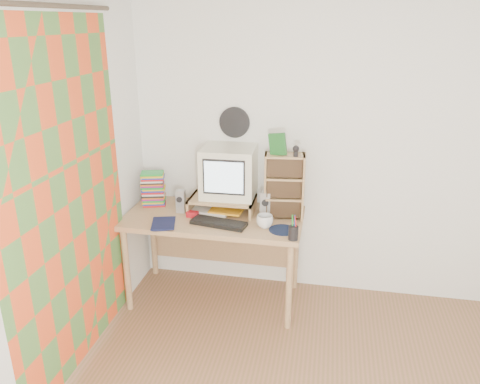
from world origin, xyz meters
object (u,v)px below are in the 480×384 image
at_px(crt_monitor, 228,172).
at_px(cd_rack, 284,186).
at_px(mug, 265,221).
at_px(desk, 216,228).
at_px(diary, 152,223).
at_px(dvd_stack, 153,190).
at_px(keyboard, 219,223).

xyz_separation_m(crt_monitor, cd_rack, (0.45, -0.06, -0.07)).
bearing_deg(mug, cd_rack, 64.30).
xyz_separation_m(desk, mug, (0.43, -0.20, 0.18)).
relative_size(mug, diary, 0.59).
bearing_deg(dvd_stack, desk, -22.68).
xyz_separation_m(crt_monitor, mug, (0.34, -0.29, -0.27)).
bearing_deg(keyboard, desk, 120.53).
bearing_deg(crt_monitor, desk, -137.47).
distance_m(desk, dvd_stack, 0.61).
bearing_deg(diary, keyboard, -3.62).
height_order(crt_monitor, mug, crt_monitor).
distance_m(crt_monitor, mug, 0.52).
bearing_deg(cd_rack, dvd_stack, 171.21).
distance_m(mug, diary, 0.85).
bearing_deg(mug, desk, 154.80).
bearing_deg(desk, cd_rack, 3.24).
distance_m(cd_rack, diary, 1.04).
height_order(dvd_stack, mug, dvd_stack).
distance_m(keyboard, dvd_stack, 0.70).
height_order(cd_rack, mug, cd_rack).
bearing_deg(diary, crt_monitor, 23.82).
bearing_deg(keyboard, mug, 13.92).
bearing_deg(cd_rack, mug, -122.32).
relative_size(desk, cd_rack, 2.76).
height_order(desk, mug, mug).
bearing_deg(dvd_stack, crt_monitor, -13.85).
distance_m(dvd_stack, diary, 0.43).
xyz_separation_m(cd_rack, mug, (-0.11, -0.23, -0.20)).
bearing_deg(dvd_stack, diary, -86.74).
xyz_separation_m(desk, diary, (-0.41, -0.33, 0.16)).
xyz_separation_m(keyboard, cd_rack, (0.46, 0.25, 0.24)).
relative_size(crt_monitor, diary, 1.98).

